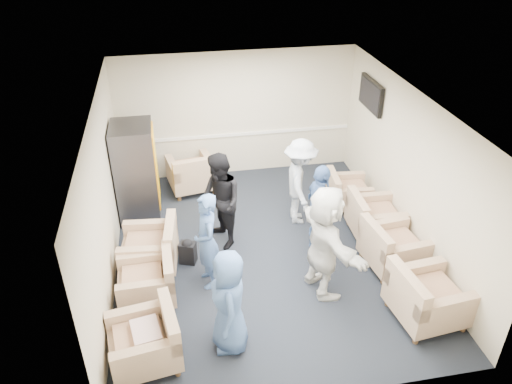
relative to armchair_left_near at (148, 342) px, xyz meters
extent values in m
plane|color=black|center=(1.94, 2.04, -0.35)|extent=(6.00, 6.00, 0.00)
plane|color=white|center=(1.94, 2.04, 2.35)|extent=(6.00, 6.00, 0.00)
cube|color=beige|center=(1.94, 5.04, 1.00)|extent=(5.00, 0.02, 2.70)
cube|color=beige|center=(1.94, -0.96, 1.00)|extent=(5.00, 0.02, 2.70)
cube|color=beige|center=(-0.56, 2.04, 1.00)|extent=(0.02, 6.00, 2.70)
cube|color=beige|center=(4.44, 2.04, 1.00)|extent=(0.02, 6.00, 2.70)
cube|color=white|center=(1.94, 5.02, 0.55)|extent=(4.98, 0.04, 0.06)
cube|color=black|center=(4.38, 3.84, 1.70)|extent=(0.07, 1.00, 0.58)
cube|color=black|center=(4.35, 3.84, 1.70)|extent=(0.01, 0.92, 0.50)
cube|color=#4D4D55|center=(4.42, 3.84, 1.55)|extent=(0.04, 0.10, 0.25)
cube|color=tan|center=(-0.06, -0.01, -0.08)|extent=(0.99, 0.99, 0.29)
cube|color=#A5785B|center=(-0.06, -0.01, 0.11)|extent=(0.68, 0.65, 0.10)
cube|color=tan|center=(0.30, 0.04, 0.27)|extent=(0.27, 0.88, 0.41)
cube|color=tan|center=(-0.03, 1.20, -0.09)|extent=(0.86, 0.86, 0.28)
cube|color=#A5785B|center=(-0.03, 1.20, 0.10)|extent=(0.59, 0.56, 0.10)
cube|color=tan|center=(0.32, 1.20, 0.24)|extent=(0.16, 0.84, 0.39)
cube|color=tan|center=(0.01, 1.99, -0.08)|extent=(0.98, 0.98, 0.29)
cube|color=#A5785B|center=(0.01, 1.99, 0.12)|extent=(0.67, 0.64, 0.10)
cube|color=tan|center=(0.38, 1.95, 0.28)|extent=(0.24, 0.90, 0.42)
cube|color=tan|center=(3.95, 0.06, -0.06)|extent=(1.04, 1.04, 0.31)
cube|color=#A5785B|center=(3.95, 0.06, 0.15)|extent=(0.72, 0.68, 0.11)
cube|color=tan|center=(3.55, 0.02, 0.32)|extent=(0.26, 0.96, 0.45)
cube|color=tan|center=(3.97, 1.29, -0.08)|extent=(0.98, 0.98, 0.29)
cube|color=#A5785B|center=(3.97, 1.29, 0.12)|extent=(0.68, 0.64, 0.10)
cube|color=tan|center=(3.60, 1.25, 0.28)|extent=(0.25, 0.90, 0.42)
cube|color=tan|center=(4.02, 2.19, -0.08)|extent=(0.89, 0.89, 0.28)
cube|color=#A5785B|center=(4.02, 2.19, 0.11)|extent=(0.62, 0.58, 0.10)
cube|color=tan|center=(3.66, 2.20, 0.26)|extent=(0.17, 0.87, 0.41)
cube|color=tan|center=(3.88, 3.19, -0.11)|extent=(0.84, 0.84, 0.26)
cube|color=#A5785B|center=(3.88, 3.19, 0.06)|extent=(0.58, 0.55, 0.09)
cube|color=tan|center=(3.55, 3.22, 0.20)|extent=(0.20, 0.78, 0.37)
cube|color=tan|center=(0.89, 4.44, -0.07)|extent=(1.05, 1.05, 0.30)
cube|color=#A5785B|center=(0.89, 4.44, 0.13)|extent=(0.69, 0.72, 0.11)
cube|color=tan|center=(0.95, 4.06, 0.29)|extent=(0.92, 0.30, 0.43)
cube|color=#4D4D55|center=(-0.16, 3.63, 0.58)|extent=(0.73, 0.88, 1.86)
cube|color=orange|center=(0.22, 3.63, 0.68)|extent=(0.02, 0.75, 1.49)
cube|color=black|center=(0.22, 3.63, -0.10)|extent=(0.02, 0.44, 0.12)
cube|color=black|center=(0.63, 1.99, -0.16)|extent=(0.32, 0.27, 0.38)
sphere|color=black|center=(0.63, 1.99, 0.02)|extent=(0.19, 0.19, 0.19)
cube|color=silver|center=(-0.01, -0.01, 0.18)|extent=(0.42, 0.51, 0.13)
imported|color=#41639E|center=(1.08, 0.09, 0.43)|extent=(0.52, 0.78, 1.56)
imported|color=#41639E|center=(0.93, 1.42, 0.46)|extent=(0.45, 0.63, 1.61)
imported|color=black|center=(1.25, 2.42, 0.52)|extent=(0.88, 1.00, 1.73)
imported|color=white|center=(2.78, 2.89, 0.48)|extent=(0.73, 1.13, 1.66)
imported|color=#41639E|center=(2.85, 1.90, 0.48)|extent=(0.43, 0.98, 1.66)
imported|color=silver|center=(2.64, 0.94, 0.57)|extent=(0.84, 1.77, 1.83)
camera|label=1|loc=(0.54, -4.74, 5.00)|focal=35.00mm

